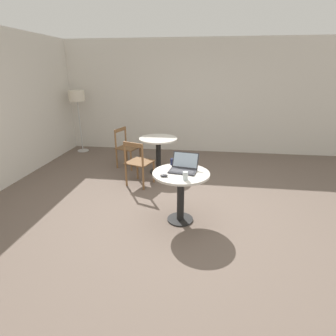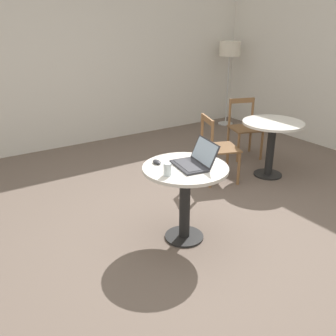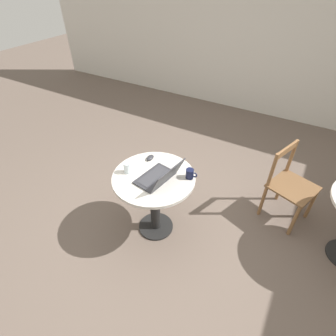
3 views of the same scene
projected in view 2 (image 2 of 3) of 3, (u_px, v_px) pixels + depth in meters
The scene contains 11 objects.
ground_plane at pixel (202, 230), 3.67m from camera, with size 16.00×16.00×0.00m, color #66564C.
wall_back at pixel (74, 58), 5.67m from camera, with size 9.40×0.06×2.70m.
cafe_table_near at pixel (185, 185), 3.34m from camera, with size 0.76×0.76×0.72m.
cafe_table_mid at pixel (272, 135), 4.73m from camera, with size 0.76×0.76×0.72m.
chair_mid_back at pixel (244, 128), 5.47m from camera, with size 0.53×0.53×0.84m.
chair_mid_left at pixel (217, 149), 4.61m from camera, with size 0.53×0.53×0.84m.
floor_lamp at pixel (230, 53), 6.76m from camera, with size 0.38×0.38×1.53m.
laptop at pixel (194, 161), 3.27m from camera, with size 0.36×0.40×0.22m.
mouse at pixel (157, 162), 3.34m from camera, with size 0.06×0.10×0.03m.
mug at pixel (202, 151), 3.52m from camera, with size 0.11×0.07×0.09m.
drinking_glass at pixel (167, 169), 3.08m from camera, with size 0.07×0.07×0.11m.
Camera 2 is at (-2.02, -2.47, 1.95)m, focal length 40.00 mm.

